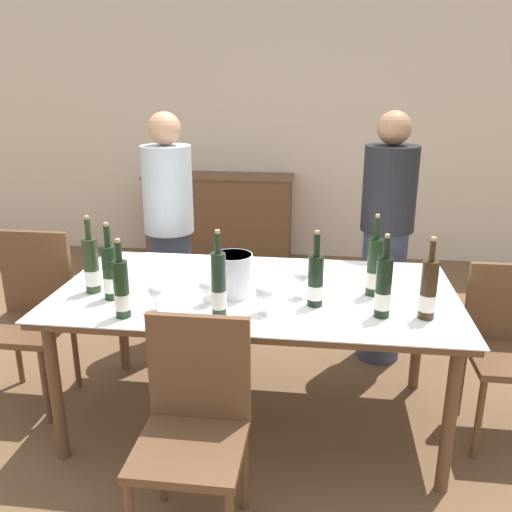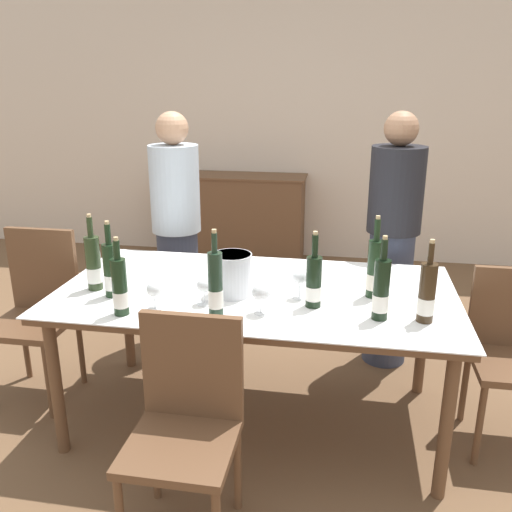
# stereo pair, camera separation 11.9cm
# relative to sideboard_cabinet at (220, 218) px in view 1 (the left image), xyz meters

# --- Properties ---
(ground_plane) EXTENTS (12.00, 12.00, 0.00)m
(ground_plane) POSITION_rel_sideboard_cabinet_xyz_m (0.73, -2.74, -0.44)
(ground_plane) COLOR brown
(back_wall) EXTENTS (8.00, 0.10, 2.80)m
(back_wall) POSITION_rel_sideboard_cabinet_xyz_m (0.73, 0.29, 0.96)
(back_wall) COLOR beige
(back_wall) RESTS_ON ground_plane
(sideboard_cabinet) EXTENTS (1.49, 0.46, 0.88)m
(sideboard_cabinet) POSITION_rel_sideboard_cabinet_xyz_m (0.00, 0.00, 0.00)
(sideboard_cabinet) COLOR brown
(sideboard_cabinet) RESTS_ON ground_plane
(dining_table) EXTENTS (2.01, 1.07, 0.77)m
(dining_table) POSITION_rel_sideboard_cabinet_xyz_m (0.73, -2.74, 0.26)
(dining_table) COLOR brown
(dining_table) RESTS_ON ground_plane
(ice_bucket) EXTENTS (0.20, 0.20, 0.21)m
(ice_bucket) POSITION_rel_sideboard_cabinet_xyz_m (0.63, -2.83, 0.44)
(ice_bucket) COLOR silver
(ice_bucket) RESTS_ON dining_table
(wine_bottle_0) EXTENTS (0.08, 0.08, 0.37)m
(wine_bottle_0) POSITION_rel_sideboard_cabinet_xyz_m (1.03, -2.91, 0.45)
(wine_bottle_0) COLOR black
(wine_bottle_0) RESTS_ON dining_table
(wine_bottle_1) EXTENTS (0.08, 0.08, 0.39)m
(wine_bottle_1) POSITION_rel_sideboard_cabinet_xyz_m (-0.08, -2.87, 0.46)
(wine_bottle_1) COLOR #28381E
(wine_bottle_1) RESTS_ON dining_table
(wine_bottle_2) EXTENTS (0.07, 0.07, 0.41)m
(wine_bottle_2) POSITION_rel_sideboard_cabinet_xyz_m (1.31, -2.73, 0.47)
(wine_bottle_2) COLOR black
(wine_bottle_2) RESTS_ON dining_table
(wine_bottle_3) EXTENTS (0.07, 0.07, 0.39)m
(wine_bottle_3) POSITION_rel_sideboard_cabinet_xyz_m (1.33, -2.99, 0.46)
(wine_bottle_3) COLOR black
(wine_bottle_3) RESTS_ON dining_table
(wine_bottle_4) EXTENTS (0.07, 0.07, 0.38)m
(wine_bottle_4) POSITION_rel_sideboard_cabinet_xyz_m (0.04, -2.95, 0.46)
(wine_bottle_4) COLOR black
(wine_bottle_4) RESTS_ON dining_table
(wine_bottle_5) EXTENTS (0.07, 0.07, 0.41)m
(wine_bottle_5) POSITION_rel_sideboard_cabinet_xyz_m (0.61, -3.09, 0.47)
(wine_bottle_5) COLOR #1E3323
(wine_bottle_5) RESTS_ON dining_table
(wine_bottle_6) EXTENTS (0.07, 0.07, 0.37)m
(wine_bottle_6) POSITION_rel_sideboard_cabinet_xyz_m (0.18, -3.15, 0.45)
(wine_bottle_6) COLOR black
(wine_bottle_6) RESTS_ON dining_table
(wine_bottle_7) EXTENTS (0.07, 0.07, 0.38)m
(wine_bottle_7) POSITION_rel_sideboard_cabinet_xyz_m (1.53, -2.99, 0.45)
(wine_bottle_7) COLOR #332314
(wine_bottle_7) RESTS_ON dining_table
(wine_glass_0) EXTENTS (0.07, 0.07, 0.13)m
(wine_glass_0) POSITION_rel_sideboard_cabinet_xyz_m (0.31, -3.07, 0.42)
(wine_glass_0) COLOR white
(wine_glass_0) RESTS_ON dining_table
(wine_glass_1) EXTENTS (0.07, 0.07, 0.13)m
(wine_glass_1) POSITION_rel_sideboard_cabinet_xyz_m (0.52, -2.97, 0.42)
(wine_glass_1) COLOR white
(wine_glass_1) RESTS_ON dining_table
(wine_glass_2) EXTENTS (0.07, 0.07, 0.15)m
(wine_glass_2) POSITION_rel_sideboard_cabinet_xyz_m (0.96, -2.82, 0.43)
(wine_glass_2) COLOR white
(wine_glass_2) RESTS_ON dining_table
(wine_glass_3) EXTENTS (0.08, 0.08, 0.15)m
(wine_glass_3) POSITION_rel_sideboard_cabinet_xyz_m (0.80, -3.03, 0.43)
(wine_glass_3) COLOR white
(wine_glass_3) RESTS_ON dining_table
(chair_near_front) EXTENTS (0.42, 0.42, 0.91)m
(chair_near_front) POSITION_rel_sideboard_cabinet_xyz_m (0.58, -3.50, 0.08)
(chair_near_front) COLOR brown
(chair_near_front) RESTS_ON ground_plane
(chair_left_end) EXTENTS (0.42, 0.42, 0.98)m
(chair_left_end) POSITION_rel_sideboard_cabinet_xyz_m (-0.57, -2.65, 0.12)
(chair_left_end) COLOR brown
(chair_left_end) RESTS_ON ground_plane
(chair_right_end) EXTENTS (0.42, 0.42, 0.89)m
(chair_right_end) POSITION_rel_sideboard_cabinet_xyz_m (2.03, -2.66, 0.08)
(chair_right_end) COLOR brown
(chair_right_end) RESTS_ON ground_plane
(person_host) EXTENTS (0.33, 0.33, 1.60)m
(person_host) POSITION_rel_sideboard_cabinet_xyz_m (0.03, -1.86, 0.36)
(person_host) COLOR #383F56
(person_host) RESTS_ON ground_plane
(person_guest_left) EXTENTS (0.33, 0.33, 1.62)m
(person_guest_left) POSITION_rel_sideboard_cabinet_xyz_m (1.45, -1.93, 0.37)
(person_guest_left) COLOR #383F56
(person_guest_left) RESTS_ON ground_plane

